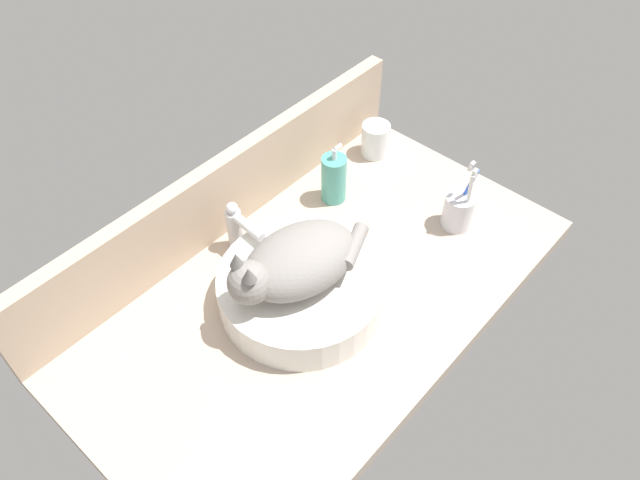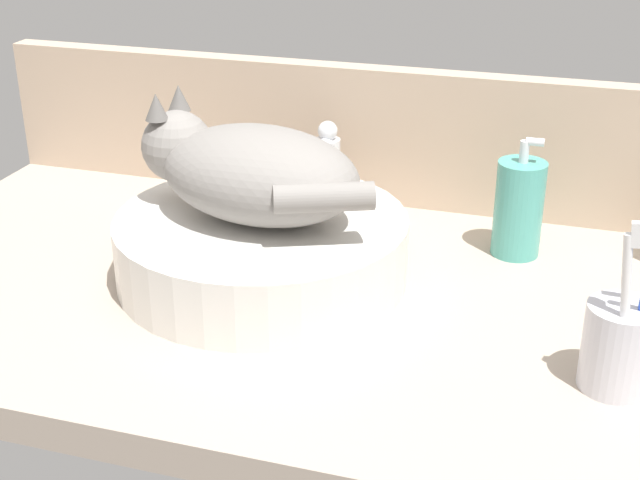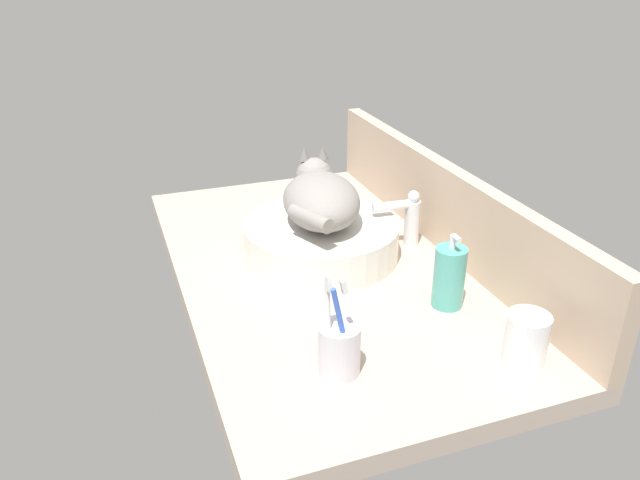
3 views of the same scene
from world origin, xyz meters
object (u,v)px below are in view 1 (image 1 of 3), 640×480
at_px(sink_basin, 301,289).
at_px(cat, 295,262).
at_px(water_glass, 375,141).
at_px(soap_dispenser, 334,178).
at_px(faucet, 237,226).
at_px(toothbrush_cup, 458,210).

relative_size(sink_basin, cat, 1.13).
xyz_separation_m(sink_basin, water_glass, (0.50, 0.19, -0.00)).
bearing_deg(cat, soap_dispenser, 27.68).
height_order(faucet, soap_dispenser, soap_dispenser).
distance_m(sink_basin, water_glass, 0.53).
xyz_separation_m(sink_basin, faucet, (0.02, 0.21, 0.03)).
bearing_deg(cat, toothbrush_cup, -15.84).
relative_size(sink_basin, soap_dispenser, 2.23).
bearing_deg(soap_dispenser, water_glass, 8.77).
relative_size(cat, faucet, 2.30).
bearing_deg(faucet, soap_dispenser, -10.26).
xyz_separation_m(faucet, toothbrush_cup, (0.40, -0.33, -0.02)).
bearing_deg(water_glass, soap_dispenser, -171.23).
height_order(sink_basin, water_glass, water_glass).
height_order(toothbrush_cup, water_glass, toothbrush_cup).
bearing_deg(soap_dispenser, faucet, 169.74).
bearing_deg(faucet, water_glass, -2.15).
distance_m(soap_dispenser, toothbrush_cup, 0.31).
relative_size(faucet, toothbrush_cup, 0.73).
xyz_separation_m(cat, water_glass, (0.51, 0.19, -0.10)).
distance_m(sink_basin, faucet, 0.21).
xyz_separation_m(sink_basin, toothbrush_cup, (0.42, -0.12, 0.01)).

